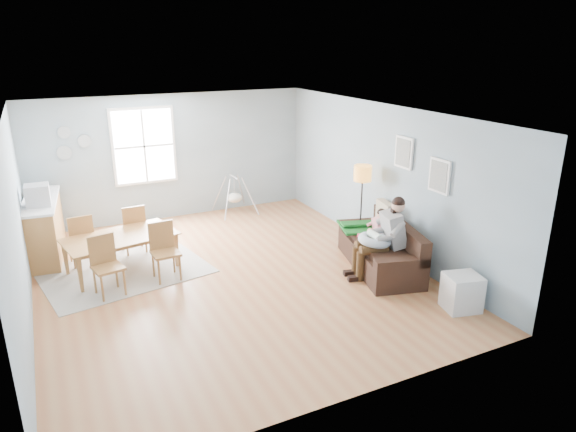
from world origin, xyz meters
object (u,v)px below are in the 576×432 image
father (384,235)px  chair_sw (105,261)px  chair_ne (134,226)px  toddler (376,227)px  storage_cube (461,292)px  floor_lamp (362,180)px  dining_table (123,254)px  chair_nw (81,237)px  baby_swing (235,197)px  counter (44,227)px  chair_se (164,247)px  monitor (37,195)px  sofa (383,252)px

father → chair_sw: size_ratio=1.45×
chair_ne → toddler: bearing=-32.1°
storage_cube → chair_ne: size_ratio=0.61×
floor_lamp → dining_table: floor_lamp is taller
floor_lamp → storage_cube: (0.01, -2.64, -1.05)m
father → toddler: father is taller
chair_nw → baby_swing: (3.39, 1.54, -0.15)m
floor_lamp → counter: bearing=157.5°
chair_sw → chair_se: size_ratio=0.99×
monitor → baby_swing: 4.21m
chair_nw → monitor: bearing=144.0°
toddler → chair_nw: 5.11m
storage_cube → chair_ne: (-3.88, 4.25, 0.26)m
toddler → monitor: (-5.20, 2.57, 0.56)m
toddler → baby_swing: size_ratio=0.89×
toddler → baby_swing: (-1.24, 3.69, -0.30)m
chair_se → baby_swing: bearing=50.0°
baby_swing → sofa: bearing=-72.0°
chair_sw → baby_swing: 4.22m
dining_table → monitor: bearing=129.1°
floor_lamp → dining_table: size_ratio=0.89×
chair_se → baby_swing: size_ratio=1.08×
father → storage_cube: bearing=-76.6°
chair_sw → toddler: bearing=-11.4°
sofa → chair_sw: chair_sw is taller
father → chair_sw: bearing=162.3°
floor_lamp → storage_cube: size_ratio=2.78×
chair_sw → counter: (-0.79, 2.05, 0.01)m
baby_swing → counter: bearing=-169.1°
chair_ne → storage_cube: bearing=-47.6°
sofa → chair_se: 3.71m
sofa → monitor: (-5.23, 2.78, 0.96)m
chair_se → floor_lamp: bearing=-5.3°
father → chair_ne: bearing=141.8°
chair_nw → chair_ne: 0.94m
father → storage_cube: (0.35, -1.46, -0.45)m
father → chair_ne: father is taller
toddler → baby_swing: toddler is taller
chair_sw → chair_nw: chair_sw is taller
counter → father: bearing=-34.1°
dining_table → chair_sw: bearing=-126.9°
father → dining_table: father is taller
toddler → baby_swing: bearing=108.6°
sofa → chair_ne: size_ratio=2.35×
father → chair_se: (-3.28, 1.52, -0.18)m
toddler → chair_sw: toddler is taller
dining_table → baby_swing: bearing=25.6°
toddler → monitor: 5.83m
monitor → father: bearing=-31.1°
father → chair_nw: bearing=149.6°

